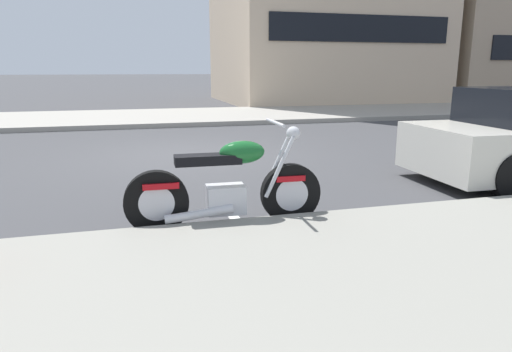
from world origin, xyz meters
TOP-DOWN VIEW (x-y plane):
  - ground_plane at (0.00, 0.00)m, footprint 260.00×260.00m
  - sidewalk_far_curb at (12.00, 6.89)m, footprint 120.00×5.00m
  - parking_stall_stripe at (0.00, -3.79)m, footprint 0.12×2.20m
  - parked_motorcycle at (-0.13, -4.34)m, footprint 2.09×0.62m

SIDE VIEW (x-z plane):
  - ground_plane at x=0.00m, z-range 0.00..0.00m
  - parking_stall_stripe at x=0.00m, z-range 0.00..0.01m
  - sidewalk_far_curb at x=12.00m, z-range 0.00..0.14m
  - parked_motorcycle at x=-0.13m, z-range -0.13..1.00m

